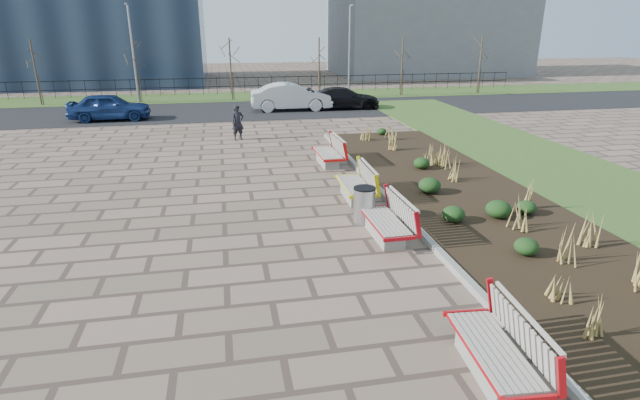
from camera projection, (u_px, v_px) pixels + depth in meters
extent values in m
plane|color=#7B6255|center=(272.00, 302.00, 9.40)|extent=(120.00, 120.00, 0.00)
cube|color=black|center=(461.00, 195.00, 15.13)|extent=(4.50, 18.00, 0.10)
cube|color=gray|center=(388.00, 199.00, 14.70)|extent=(0.16, 18.00, 0.15)
cube|color=#33511E|center=(598.00, 186.00, 15.99)|extent=(5.00, 38.00, 0.04)
cube|color=#33511E|center=(232.00, 97.00, 35.28)|extent=(80.00, 5.00, 0.04)
cube|color=black|center=(235.00, 111.00, 29.74)|extent=(80.00, 7.00, 0.02)
cylinder|color=#B2B2B7|center=(364.00, 205.00, 13.03)|extent=(0.56, 0.56, 0.94)
imported|color=black|center=(238.00, 123.00, 22.17)|extent=(0.66, 0.53, 1.56)
imported|color=navy|center=(109.00, 107.00, 26.64)|extent=(4.19, 1.73, 1.42)
imported|color=#BBBCC3|center=(291.00, 97.00, 29.68)|extent=(4.83, 1.81, 1.58)
imported|color=black|center=(343.00, 98.00, 30.27)|extent=(4.45, 1.96, 1.27)
cube|color=slate|center=(426.00, 22.00, 50.15)|extent=(18.00, 12.00, 10.00)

